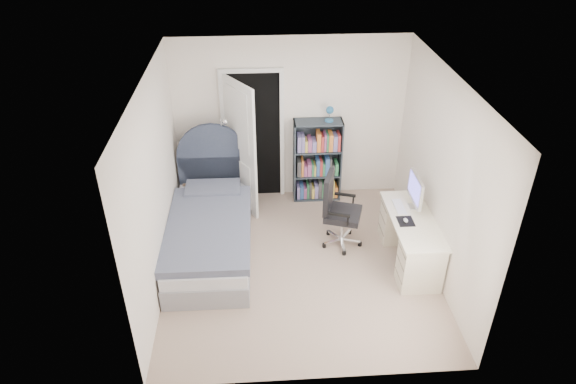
{
  "coord_description": "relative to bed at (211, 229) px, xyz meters",
  "views": [
    {
      "loc": [
        -0.5,
        -5.19,
        4.34
      ],
      "look_at": [
        -0.14,
        0.06,
        1.08
      ],
      "focal_mm": 32.0,
      "sensor_mm": 36.0,
      "label": 1
    }
  ],
  "objects": [
    {
      "name": "desk",
      "position": [
        2.59,
        -0.44,
        0.05
      ],
      "size": [
        0.54,
        1.36,
        1.11
      ],
      "color": "#F4EACD",
      "rests_on": "ground"
    },
    {
      "name": "door",
      "position": [
        0.48,
        1.12,
        0.72
      ],
      "size": [
        0.92,
        0.72,
        2.06
      ],
      "color": "black",
      "rests_on": "ground"
    },
    {
      "name": "room_shell",
      "position": [
        1.16,
        -0.44,
        0.94
      ],
      "size": [
        3.5,
        3.7,
        2.6
      ],
      "color": "gray",
      "rests_on": "ground"
    },
    {
      "name": "bed",
      "position": [
        0.0,
        0.0,
        0.0
      ],
      "size": [
        1.09,
        2.25,
        1.38
      ],
      "color": "gray",
      "rests_on": "ground"
    },
    {
      "name": "floor_lamp",
      "position": [
        0.18,
        0.99,
        0.29
      ],
      "size": [
        0.21,
        0.21,
        1.48
      ],
      "color": "silver",
      "rests_on": "ground"
    },
    {
      "name": "nightstand",
      "position": [
        -0.29,
        1.09,
        0.04
      ],
      "size": [
        0.36,
        0.36,
        0.54
      ],
      "color": "tan",
      "rests_on": "ground"
    },
    {
      "name": "bookcase",
      "position": [
        1.57,
        1.21,
        0.29
      ],
      "size": [
        0.72,
        0.31,
        1.53
      ],
      "color": "#313A43",
      "rests_on": "ground"
    },
    {
      "name": "office_chair",
      "position": [
        1.69,
        0.01,
        0.26
      ],
      "size": [
        0.59,
        0.6,
        1.05
      ],
      "color": "silver",
      "rests_on": "ground"
    }
  ]
}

